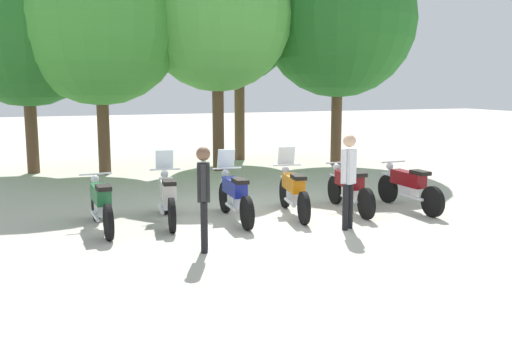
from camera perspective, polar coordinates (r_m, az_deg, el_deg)
ground_plane at (r=11.59m, az=0.88°, el=-4.76°), size 80.00×80.00×0.00m
motorcycle_0 at (r=10.94m, az=-15.38°, el=-3.18°), size 0.62×2.19×0.99m
motorcycle_1 at (r=11.26m, az=-8.90°, el=-2.57°), size 0.66×2.19×1.37m
motorcycle_2 at (r=11.28m, az=-2.19°, el=-2.45°), size 0.62×2.19×1.37m
motorcycle_3 at (r=11.75m, az=3.77°, el=-2.00°), size 0.71×2.17×1.37m
motorcycle_4 at (r=12.25m, az=9.39°, el=-1.73°), size 0.62×2.19×0.99m
motorcycle_5 at (r=12.69m, az=15.11°, el=-1.56°), size 0.62×2.19×0.99m
person_0 at (r=9.10m, az=-5.29°, el=-2.04°), size 0.28×0.41×1.72m
person_1 at (r=10.60m, az=9.32°, el=-0.30°), size 0.39×0.32×1.79m
tree_0 at (r=18.47m, az=-22.26°, el=13.29°), size 4.74×4.74×6.75m
tree_1 at (r=17.67m, az=-15.55°, el=14.40°), size 4.98×4.98×7.04m
tree_2 at (r=17.82m, az=-3.94°, el=15.28°), size 4.60×4.60×7.05m
tree_3 at (r=20.33m, az=-1.71°, el=13.89°), size 3.60×3.60×6.36m
tree_4 at (r=19.36m, az=8.33°, el=14.82°), size 5.10×5.10×7.34m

